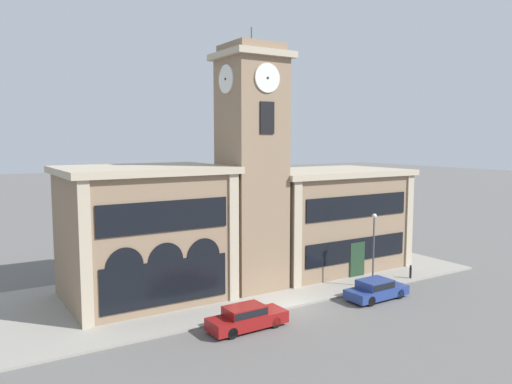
{
  "coord_description": "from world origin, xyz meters",
  "views": [
    {
      "loc": [
        -18.91,
        -25.82,
        11.15
      ],
      "look_at": [
        -0.88,
        3.25,
        7.49
      ],
      "focal_mm": 35.0,
      "sensor_mm": 36.0,
      "label": 1
    }
  ],
  "objects": [
    {
      "name": "ground_plane",
      "position": [
        0.0,
        0.0,
        0.0
      ],
      "size": [
        300.0,
        300.0,
        0.0
      ],
      "primitive_type": "plane",
      "color": "#605E5B"
    },
    {
      "name": "sidewalk_kerb",
      "position": [
        0.0,
        6.72,
        0.07
      ],
      "size": [
        37.94,
        13.44,
        0.15
      ],
      "color": "gray",
      "rests_on": "ground_plane"
    },
    {
      "name": "clock_tower",
      "position": [
        -0.0,
        5.28,
        8.97
      ],
      "size": [
        4.75,
        4.75,
        19.03
      ],
      "color": "#897056",
      "rests_on": "ground_plane"
    },
    {
      "name": "town_hall_left_wing",
      "position": [
        -7.56,
        7.31,
        4.66
      ],
      "size": [
        11.16,
        8.89,
        9.27
      ],
      "color": "#897056",
      "rests_on": "ground_plane"
    },
    {
      "name": "town_hall_right_wing",
      "position": [
        8.65,
        7.32,
        4.29
      ],
      "size": [
        13.34,
        8.89,
        8.52
      ],
      "color": "#897056",
      "rests_on": "ground_plane"
    },
    {
      "name": "parked_car_near",
      "position": [
        -4.48,
        -1.5,
        0.75
      ],
      "size": [
        4.88,
        1.85,
        1.43
      ],
      "rotation": [
        0.0,
        0.0,
        0.03
      ],
      "color": "maroon",
      "rests_on": "ground_plane"
    },
    {
      "name": "parked_car_mid",
      "position": [
        6.02,
        -1.5,
        0.73
      ],
      "size": [
        4.68,
        2.02,
        1.4
      ],
      "rotation": [
        0.0,
        0.0,
        0.03
      ],
      "color": "navy",
      "rests_on": "ground_plane"
    },
    {
      "name": "street_lamp",
      "position": [
        7.67,
        0.47,
        3.79
      ],
      "size": [
        0.36,
        0.36,
        5.5
      ],
      "color": "#4C4C51",
      "rests_on": "sidewalk_kerb"
    },
    {
      "name": "bollard",
      "position": [
        11.83,
        0.51,
        0.67
      ],
      "size": [
        0.18,
        0.18,
        1.06
      ],
      "color": "black",
      "rests_on": "sidewalk_kerb"
    }
  ]
}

